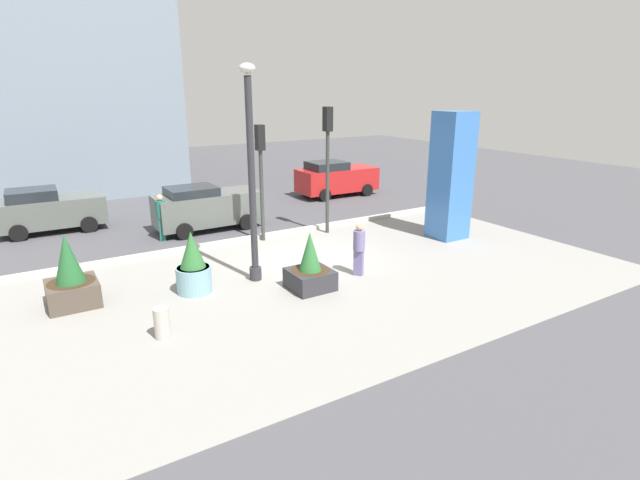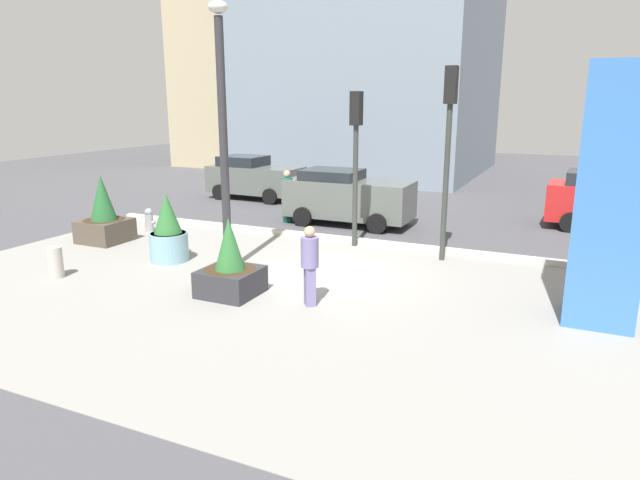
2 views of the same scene
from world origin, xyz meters
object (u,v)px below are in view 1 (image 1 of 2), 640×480
(lamp_post, at_px, (252,181))
(art_pillar_blue, at_px, (451,176))
(traffic_light_far_side, at_px, (328,151))
(pedestrian_on_sidewalk, at_px, (359,247))
(potted_plant_near_right, at_px, (310,269))
(car_curb_west, at_px, (206,207))
(traffic_light_corner, at_px, (261,163))
(fire_hydrant, at_px, (76,272))
(car_far_lane, at_px, (49,210))
(concrete_bollard, at_px, (162,323))
(potted_plant_by_pillar, at_px, (193,267))
(car_passing_lane, at_px, (336,178))
(pedestrian_crossing, at_px, (161,215))
(potted_plant_near_left, at_px, (71,279))

(lamp_post, xyz_separation_m, art_pillar_blue, (8.18, 0.21, -0.65))
(traffic_light_far_side, xyz_separation_m, pedestrian_on_sidewalk, (-1.68, -4.45, -2.34))
(art_pillar_blue, bearing_deg, potted_plant_near_right, -166.78)
(potted_plant_near_right, xyz_separation_m, car_curb_west, (-0.39, 7.59, 0.33))
(lamp_post, relative_size, traffic_light_corner, 1.44)
(art_pillar_blue, height_order, traffic_light_corner, art_pillar_blue)
(fire_hydrant, distance_m, car_far_lane, 6.65)
(concrete_bollard, height_order, traffic_light_corner, traffic_light_corner)
(potted_plant_by_pillar, distance_m, fire_hydrant, 3.70)
(car_passing_lane, relative_size, pedestrian_on_sidewalk, 2.57)
(car_far_lane, relative_size, pedestrian_on_sidewalk, 2.41)
(potted_plant_by_pillar, xyz_separation_m, car_far_lane, (-2.93, 9.05, 0.14))
(potted_plant_by_pillar, distance_m, traffic_light_corner, 5.58)
(fire_hydrant, xyz_separation_m, pedestrian_crossing, (3.34, 3.04, 0.62))
(potted_plant_by_pillar, distance_m, car_curb_west, 6.56)
(pedestrian_crossing, bearing_deg, concrete_bollard, -104.93)
(traffic_light_far_side, relative_size, pedestrian_on_sidewalk, 2.94)
(lamp_post, relative_size, concrete_bollard, 8.28)
(potted_plant_by_pillar, relative_size, car_curb_west, 0.43)
(pedestrian_on_sidewalk, relative_size, pedestrian_crossing, 0.93)
(potted_plant_near_left, bearing_deg, art_pillar_blue, -2.98)
(pedestrian_crossing, bearing_deg, car_passing_lane, 18.42)
(car_passing_lane, bearing_deg, concrete_bollard, -137.56)
(car_curb_west, bearing_deg, traffic_light_corner, -63.77)
(potted_plant_near_left, xyz_separation_m, pedestrian_on_sidewalk, (7.76, -2.21, 0.18))
(potted_plant_near_left, xyz_separation_m, fire_hydrant, (0.26, 1.59, -0.37))
(car_curb_west, bearing_deg, concrete_bollard, -115.74)
(potted_plant_by_pillar, height_order, car_passing_lane, car_passing_lane)
(fire_hydrant, relative_size, car_curb_west, 0.18)
(fire_hydrant, bearing_deg, potted_plant_near_right, -34.78)
(potted_plant_near_left, relative_size, fire_hydrant, 2.65)
(traffic_light_far_side, relative_size, traffic_light_corner, 1.13)
(lamp_post, distance_m, potted_plant_near_right, 3.02)
(pedestrian_on_sidewalk, bearing_deg, car_curb_west, 106.54)
(potted_plant_near_left, distance_m, traffic_light_far_side, 10.03)
(potted_plant_near_left, distance_m, car_passing_lane, 15.80)
(lamp_post, relative_size, pedestrian_crossing, 3.49)
(traffic_light_far_side, relative_size, car_far_lane, 1.22)
(art_pillar_blue, xyz_separation_m, traffic_light_far_side, (-3.63, 2.92, 0.89))
(potted_plant_near_right, height_order, fire_hydrant, potted_plant_near_right)
(traffic_light_far_side, bearing_deg, traffic_light_corner, 171.18)
(potted_plant_near_left, xyz_separation_m, concrete_bollard, (1.54, -3.09, -0.36))
(potted_plant_near_right, bearing_deg, pedestrian_crossing, 108.58)
(art_pillar_blue, xyz_separation_m, potted_plant_by_pillar, (-10.04, -0.14, -1.63))
(lamp_post, height_order, concrete_bollard, lamp_post)
(pedestrian_crossing, bearing_deg, potted_plant_near_right, -71.42)
(car_curb_west, bearing_deg, pedestrian_crossing, -162.87)
(traffic_light_far_side, height_order, traffic_light_corner, traffic_light_far_side)
(art_pillar_blue, xyz_separation_m, pedestrian_on_sidewalk, (-5.31, -1.53, -1.46))
(potted_plant_near_left, relative_size, car_curb_west, 0.48)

